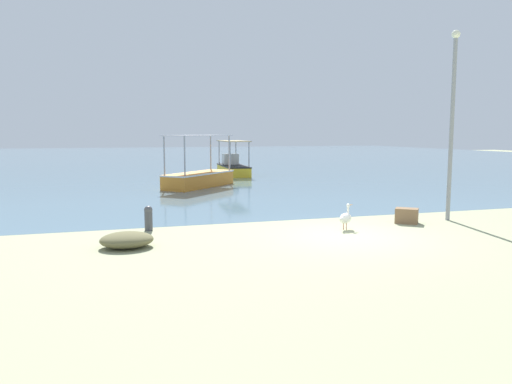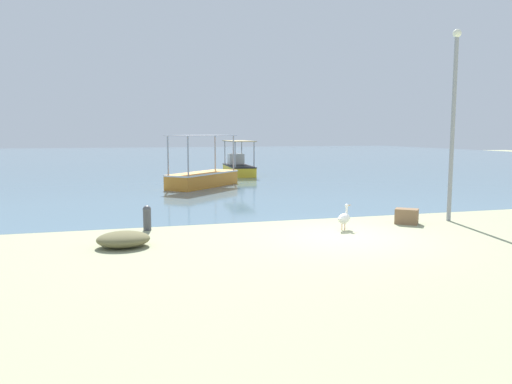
{
  "view_description": "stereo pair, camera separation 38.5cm",
  "coord_description": "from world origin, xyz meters",
  "px_view_note": "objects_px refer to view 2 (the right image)",
  "views": [
    {
      "loc": [
        -6.65,
        -12.79,
        2.97
      ],
      "look_at": [
        -1.46,
        4.19,
        0.87
      ],
      "focal_mm": 35.0,
      "sensor_mm": 36.0,
      "label": 1
    },
    {
      "loc": [
        -6.28,
        -12.9,
        2.97
      ],
      "look_at": [
        -1.46,
        4.19,
        0.87
      ],
      "focal_mm": 35.0,
      "sensor_mm": 36.0,
      "label": 2
    }
  ],
  "objects_px": {
    "fishing_boat_far_left": "(203,176)",
    "pelican": "(344,218)",
    "lamp_post": "(453,116)",
    "net_pile": "(123,239)",
    "fishing_boat_outer": "(238,167)",
    "cargo_crate": "(407,216)",
    "mooring_bollard": "(147,217)"
  },
  "relations": [
    {
      "from": "fishing_boat_far_left",
      "to": "pelican",
      "type": "height_order",
      "value": "fishing_boat_far_left"
    },
    {
      "from": "lamp_post",
      "to": "net_pile",
      "type": "bearing_deg",
      "value": -174.44
    },
    {
      "from": "fishing_boat_far_left",
      "to": "fishing_boat_outer",
      "type": "relative_size",
      "value": 0.92
    },
    {
      "from": "fishing_boat_far_left",
      "to": "cargo_crate",
      "type": "distance_m",
      "value": 13.84
    },
    {
      "from": "mooring_bollard",
      "to": "lamp_post",
      "type": "bearing_deg",
      "value": -6.32
    },
    {
      "from": "cargo_crate",
      "to": "fishing_boat_outer",
      "type": "bearing_deg",
      "value": 92.0
    },
    {
      "from": "fishing_boat_far_left",
      "to": "net_pile",
      "type": "xyz_separation_m",
      "value": [
        -4.51,
        -14.01,
        -0.37
      ]
    },
    {
      "from": "pelican",
      "to": "fishing_boat_far_left",
      "type": "bearing_deg",
      "value": 98.74
    },
    {
      "from": "mooring_bollard",
      "to": "net_pile",
      "type": "relative_size",
      "value": 0.56
    },
    {
      "from": "pelican",
      "to": "fishing_boat_outer",
      "type": "bearing_deg",
      "value": 85.23
    },
    {
      "from": "fishing_boat_far_left",
      "to": "lamp_post",
      "type": "height_order",
      "value": "lamp_post"
    },
    {
      "from": "fishing_boat_far_left",
      "to": "lamp_post",
      "type": "distance_m",
      "value": 14.68
    },
    {
      "from": "mooring_bollard",
      "to": "net_pile",
      "type": "height_order",
      "value": "mooring_bollard"
    },
    {
      "from": "lamp_post",
      "to": "net_pile",
      "type": "relative_size",
      "value": 4.6
    },
    {
      "from": "fishing_boat_outer",
      "to": "lamp_post",
      "type": "bearing_deg",
      "value": -83.23
    },
    {
      "from": "net_pile",
      "to": "fishing_boat_outer",
      "type": "bearing_deg",
      "value": 68.7
    },
    {
      "from": "fishing_boat_outer",
      "to": "mooring_bollard",
      "type": "relative_size",
      "value": 6.66
    },
    {
      "from": "lamp_post",
      "to": "cargo_crate",
      "type": "xyz_separation_m",
      "value": [
        -1.7,
        -0.11,
        -3.29
      ]
    },
    {
      "from": "pelican",
      "to": "lamp_post",
      "type": "height_order",
      "value": "lamp_post"
    },
    {
      "from": "lamp_post",
      "to": "net_pile",
      "type": "height_order",
      "value": "lamp_post"
    },
    {
      "from": "pelican",
      "to": "lamp_post",
      "type": "xyz_separation_m",
      "value": [
        4.15,
        0.51,
        3.16
      ]
    },
    {
      "from": "fishing_boat_outer",
      "to": "lamp_post",
      "type": "height_order",
      "value": "lamp_post"
    },
    {
      "from": "cargo_crate",
      "to": "lamp_post",
      "type": "bearing_deg",
      "value": 3.57
    },
    {
      "from": "fishing_boat_far_left",
      "to": "net_pile",
      "type": "bearing_deg",
      "value": -107.85
    },
    {
      "from": "fishing_boat_outer",
      "to": "pelican",
      "type": "xyz_separation_m",
      "value": [
        -1.74,
        -20.81,
        -0.21
      ]
    },
    {
      "from": "fishing_boat_far_left",
      "to": "mooring_bollard",
      "type": "bearing_deg",
      "value": -107.62
    },
    {
      "from": "mooring_bollard",
      "to": "cargo_crate",
      "type": "height_order",
      "value": "mooring_bollard"
    },
    {
      "from": "cargo_crate",
      "to": "mooring_bollard",
      "type": "bearing_deg",
      "value": 171.68
    },
    {
      "from": "fishing_boat_outer",
      "to": "cargo_crate",
      "type": "height_order",
      "value": "fishing_boat_outer"
    },
    {
      "from": "net_pile",
      "to": "lamp_post",
      "type": "bearing_deg",
      "value": 5.56
    },
    {
      "from": "net_pile",
      "to": "cargo_crate",
      "type": "relative_size",
      "value": 1.92
    },
    {
      "from": "fishing_boat_far_left",
      "to": "cargo_crate",
      "type": "relative_size",
      "value": 6.58
    }
  ]
}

